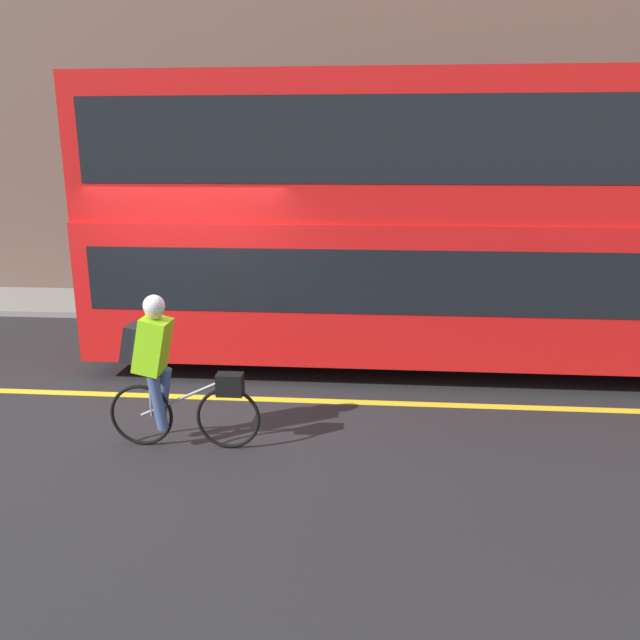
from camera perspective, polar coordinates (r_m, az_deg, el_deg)
The scene contains 7 objects.
ground_plane at distance 7.65m, azimuth -13.02°, elevation -7.60°, with size 80.00×80.00×0.00m, color #232326.
road_center_line at distance 7.88m, azimuth -12.44°, elevation -6.84°, with size 50.00×0.14×0.01m, color yellow.
sidewalk_curb at distance 12.10m, azimuth -6.19°, elevation 1.33°, with size 60.00×2.04×0.10m.
building_facade at distance 12.92m, azimuth -5.60°, elevation 16.74°, with size 60.00×0.30×6.60m.
bus at distance 8.90m, azimuth 16.27°, elevation 9.41°, with size 10.96×2.60×3.84m.
cyclist_on_bike at distance 6.35m, azimuth -13.98°, elevation -4.15°, with size 1.55×0.32×1.58m.
trash_bin at distance 12.50m, azimuth 25.69°, elevation 2.88°, with size 0.59×0.59×0.97m.
Camera 1 is at (2.28, -6.71, 2.89)m, focal length 35.00 mm.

